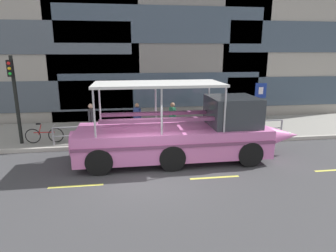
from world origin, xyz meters
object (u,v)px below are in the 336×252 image
object	(u,v)px
leaned_bicycle	(44,135)
pedestrian_near_stern	(92,118)
pedestrian_mid_right	(137,115)
duck_tour_boat	(186,134)
pedestrian_near_bow	(219,113)
parking_sign	(260,100)
pedestrian_mid_left	(172,116)
traffic_light_pole	(15,92)

from	to	relation	value
leaned_bicycle	pedestrian_near_stern	xyz separation A→B (m)	(2.17, 0.34, 0.69)
leaned_bicycle	pedestrian_mid_right	distance (m)	4.60
duck_tour_boat	leaned_bicycle	bearing A→B (deg)	157.92
pedestrian_near_bow	parking_sign	bearing A→B (deg)	-20.80
pedestrian_mid_right	pedestrian_near_stern	distance (m)	2.38
parking_sign	leaned_bicycle	xyz separation A→B (m)	(-10.70, -0.17, -1.42)
pedestrian_mid_left	pedestrian_mid_right	size ratio (longest dim) A/B	1.06
pedestrian_mid_right	traffic_light_pole	bearing A→B (deg)	-168.68
pedestrian_mid_right	pedestrian_near_stern	bearing A→B (deg)	-160.90
traffic_light_pole	duck_tour_boat	distance (m)	7.96
leaned_bicycle	pedestrian_near_bow	bearing A→B (deg)	5.80
duck_tour_boat	pedestrian_near_bow	bearing A→B (deg)	54.09
parking_sign	pedestrian_near_bow	world-z (taller)	parking_sign
parking_sign	pedestrian_near_bow	size ratio (longest dim) A/B	1.63
parking_sign	pedestrian_near_stern	size ratio (longest dim) A/B	1.50
leaned_bicycle	pedestrian_near_bow	size ratio (longest dim) A/B	1.07
pedestrian_near_bow	pedestrian_mid_right	xyz separation A→B (m)	(-4.37, 0.23, -0.02)
leaned_bicycle	duck_tour_boat	xyz separation A→B (m)	(6.30, -2.55, 0.53)
traffic_light_pole	pedestrian_near_stern	size ratio (longest dim) A/B	2.29
duck_tour_boat	pedestrian_mid_right	xyz separation A→B (m)	(-1.88, 3.68, 0.06)
pedestrian_mid_left	pedestrian_mid_right	world-z (taller)	pedestrian_mid_left
pedestrian_near_bow	traffic_light_pole	bearing A→B (deg)	-174.96
pedestrian_mid_left	pedestrian_mid_right	distance (m)	1.88
traffic_light_pole	pedestrian_near_bow	bearing A→B (deg)	5.04
parking_sign	pedestrian_mid_left	bearing A→B (deg)	175.89
pedestrian_near_bow	pedestrian_near_stern	world-z (taller)	pedestrian_near_stern
duck_tour_boat	pedestrian_mid_right	size ratio (longest dim) A/B	5.99
traffic_light_pole	duck_tour_boat	world-z (taller)	traffic_light_pole
duck_tour_boat	pedestrian_near_stern	world-z (taller)	duck_tour_boat
pedestrian_mid_right	pedestrian_mid_left	bearing A→B (deg)	-19.65
pedestrian_near_bow	pedestrian_near_stern	bearing A→B (deg)	-175.26
leaned_bicycle	traffic_light_pole	bearing A→B (deg)	178.73
pedestrian_mid_left	pedestrian_mid_right	xyz separation A→B (m)	(-1.77, 0.63, -0.06)
traffic_light_pole	leaned_bicycle	size ratio (longest dim) A/B	2.31
leaned_bicycle	pedestrian_mid_left	distance (m)	6.24
pedestrian_near_bow	pedestrian_near_stern	distance (m)	6.64
duck_tour_boat	pedestrian_near_stern	bearing A→B (deg)	144.89
leaned_bicycle	pedestrian_mid_left	bearing A→B (deg)	4.53
pedestrian_mid_left	pedestrian_mid_right	bearing A→B (deg)	160.35
pedestrian_near_bow	pedestrian_mid_left	distance (m)	2.63
pedestrian_mid_left	parking_sign	bearing A→B (deg)	-4.11
parking_sign	pedestrian_near_bow	xyz separation A→B (m)	(-1.91, 0.73, -0.81)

